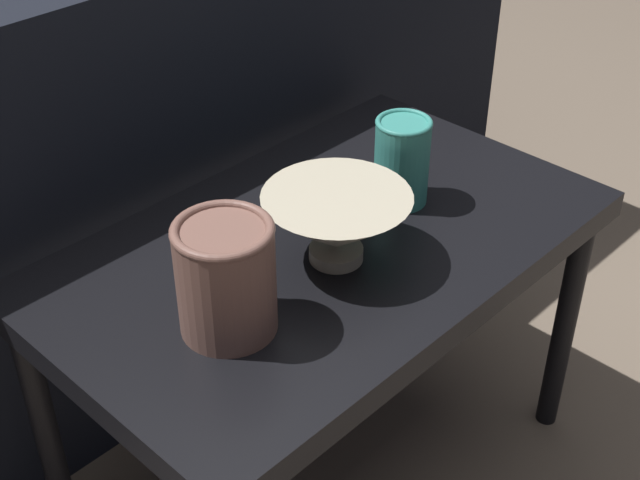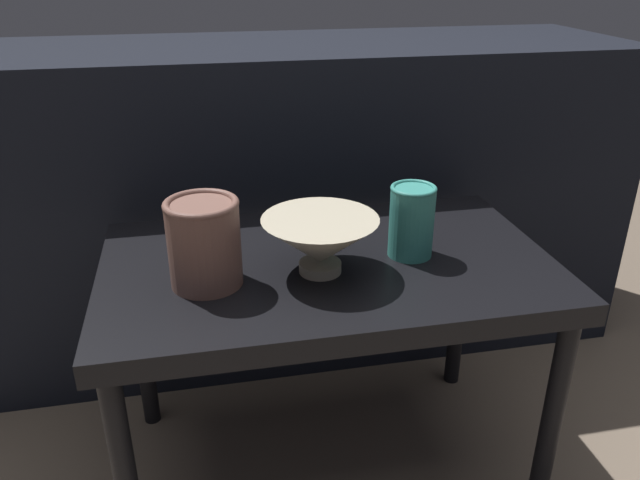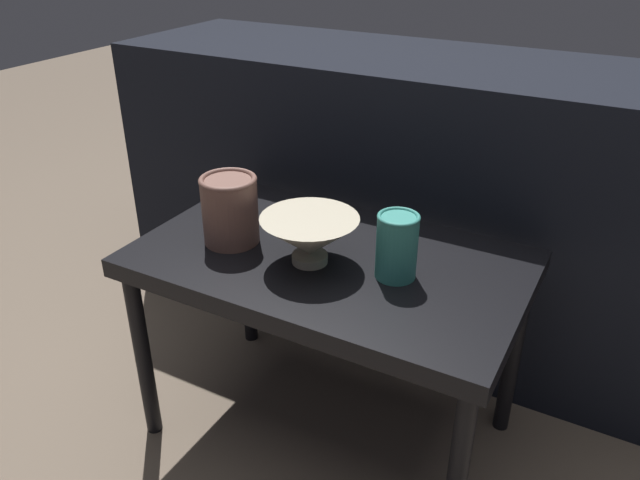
# 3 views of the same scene
# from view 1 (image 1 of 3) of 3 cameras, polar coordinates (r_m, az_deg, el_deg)

# --- Properties ---
(ground_plane) EXTENTS (8.00, 8.00, 0.00)m
(ground_plane) POSITION_cam_1_polar(r_m,az_deg,el_deg) (1.56, 0.24, -14.49)
(ground_plane) COLOR #6B5B4C
(table) EXTENTS (0.80, 0.48, 0.48)m
(table) POSITION_cam_1_polar(r_m,az_deg,el_deg) (1.27, 0.28, -1.81)
(table) COLOR black
(table) RESTS_ON ground_plane
(couch_backdrop) EXTENTS (1.71, 0.50, 0.78)m
(couch_backdrop) POSITION_cam_1_polar(r_m,az_deg,el_deg) (1.65, -13.68, 5.11)
(couch_backdrop) COLOR black
(couch_backdrop) RESTS_ON ground_plane
(bowl) EXTENTS (0.20, 0.20, 0.10)m
(bowl) POSITION_cam_1_polar(r_m,az_deg,el_deg) (1.17, 1.06, 1.08)
(bowl) COLOR #B2A88E
(bowl) RESTS_ON table
(vase_textured_left) EXTENTS (0.12, 0.12, 0.15)m
(vase_textured_left) POSITION_cam_1_polar(r_m,az_deg,el_deg) (1.05, -6.05, -2.32)
(vase_textured_left) COLOR brown
(vase_textured_left) RESTS_ON table
(vase_colorful_right) EXTENTS (0.08, 0.08, 0.13)m
(vase_colorful_right) POSITION_cam_1_polar(r_m,az_deg,el_deg) (1.29, 5.26, 5.13)
(vase_colorful_right) COLOR teal
(vase_colorful_right) RESTS_ON table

